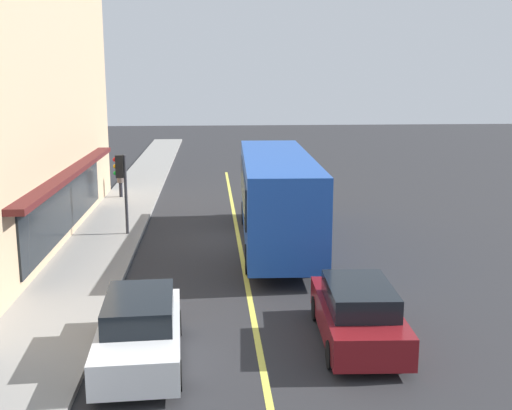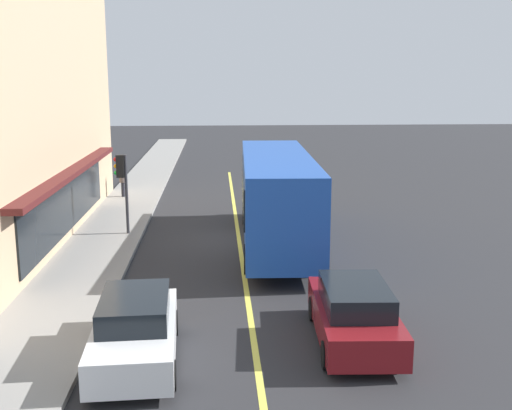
# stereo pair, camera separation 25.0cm
# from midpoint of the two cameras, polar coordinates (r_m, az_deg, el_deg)

# --- Properties ---
(ground) EXTENTS (120.00, 120.00, 0.00)m
(ground) POSITION_cam_midpoint_polar(r_m,az_deg,el_deg) (24.89, -1.28, -3.20)
(ground) COLOR #28282B
(sidewalk) EXTENTS (80.00, 2.79, 0.15)m
(sidewalk) POSITION_cam_midpoint_polar(r_m,az_deg,el_deg) (25.22, -13.40, -3.15)
(sidewalk) COLOR gray
(sidewalk) RESTS_ON ground
(lane_centre_stripe) EXTENTS (36.00, 0.16, 0.01)m
(lane_centre_stripe) POSITION_cam_midpoint_polar(r_m,az_deg,el_deg) (24.89, -1.28, -3.19)
(lane_centre_stripe) COLOR #D8D14C
(lane_centre_stripe) RESTS_ON ground
(bus) EXTENTS (11.21, 2.91, 3.50)m
(bus) POSITION_cam_midpoint_polar(r_m,az_deg,el_deg) (23.69, 2.20, 0.96)
(bus) COLOR #1E4CAD
(bus) RESTS_ON ground
(traffic_light) EXTENTS (0.30, 0.52, 3.20)m
(traffic_light) POSITION_cam_midpoint_polar(r_m,az_deg,el_deg) (25.37, -11.91, 2.68)
(traffic_light) COLOR #2D2D33
(traffic_light) RESTS_ON sidewalk
(car_white) EXTENTS (4.38, 2.02, 1.52)m
(car_white) POSITION_cam_midpoint_polar(r_m,az_deg,el_deg) (14.62, -10.51, -11.22)
(car_white) COLOR white
(car_white) RESTS_ON ground
(car_maroon) EXTENTS (4.38, 2.03, 1.52)m
(car_maroon) POSITION_cam_midpoint_polar(r_m,az_deg,el_deg) (15.52, 9.42, -9.80)
(car_maroon) COLOR maroon
(car_maroon) RESTS_ON ground
(pedestrian_near_storefront) EXTENTS (0.34, 0.34, 1.59)m
(pedestrian_near_storefront) POSITION_cam_midpoint_polar(r_m,az_deg,el_deg) (33.59, -11.91, 2.35)
(pedestrian_near_storefront) COLOR black
(pedestrian_near_storefront) RESTS_ON sidewalk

